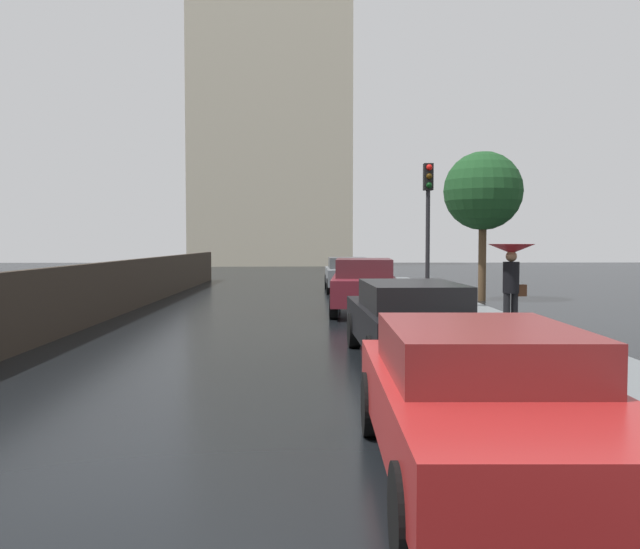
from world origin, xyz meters
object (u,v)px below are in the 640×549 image
(car_red_far_lane, at_px, (484,400))
(pedestrian_with_umbrella_near, at_px, (511,264))
(car_maroon_behind_camera, at_px, (364,285))
(street_tree_near, at_px, (483,192))
(traffic_light, at_px, (428,208))
(car_grey_near_kerb, at_px, (348,274))
(car_black_far_ahead, at_px, (410,319))

(car_red_far_lane, relative_size, pedestrian_with_umbrella_near, 2.36)
(car_maroon_behind_camera, height_order, street_tree_near, street_tree_near)
(street_tree_near, bearing_deg, pedestrian_with_umbrella_near, -100.99)
(car_red_far_lane, relative_size, traffic_light, 1.06)
(car_grey_near_kerb, bearing_deg, car_maroon_behind_camera, -90.25)
(car_maroon_behind_camera, distance_m, pedestrian_with_umbrella_near, 5.86)
(car_black_far_ahead, bearing_deg, pedestrian_with_umbrella_near, 43.12)
(car_grey_near_kerb, xyz_separation_m, street_tree_near, (4.32, -4.47, 2.99))
(car_black_far_ahead, distance_m, car_red_far_lane, 5.65)
(car_grey_near_kerb, xyz_separation_m, pedestrian_with_umbrella_near, (2.54, -13.64, 0.84))
(car_grey_near_kerb, distance_m, traffic_light, 8.72)
(car_grey_near_kerb, relative_size, car_maroon_behind_camera, 1.02)
(car_grey_near_kerb, bearing_deg, car_red_far_lane, -90.28)
(car_grey_near_kerb, distance_m, car_black_far_ahead, 16.07)
(pedestrian_with_umbrella_near, relative_size, street_tree_near, 0.36)
(car_red_far_lane, height_order, traffic_light, traffic_light)
(car_black_far_ahead, xyz_separation_m, street_tree_near, (4.21, 11.60, 2.99))
(traffic_light, bearing_deg, car_black_far_ahead, -102.13)
(car_black_far_ahead, relative_size, traffic_light, 1.14)
(car_grey_near_kerb, distance_m, car_red_far_lane, 21.72)
(pedestrian_with_umbrella_near, xyz_separation_m, street_tree_near, (1.78, 9.17, 2.15))
(car_black_far_ahead, distance_m, pedestrian_with_umbrella_near, 3.54)
(car_black_far_ahead, height_order, pedestrian_with_umbrella_near, pedestrian_with_umbrella_near)
(car_maroon_behind_camera, bearing_deg, car_grey_near_kerb, 93.61)
(car_maroon_behind_camera, relative_size, pedestrian_with_umbrella_near, 2.44)
(pedestrian_with_umbrella_near, xyz_separation_m, traffic_light, (-0.75, 5.41, 1.42))
(car_red_far_lane, height_order, pedestrian_with_umbrella_near, pedestrian_with_umbrella_near)
(car_red_far_lane, bearing_deg, car_grey_near_kerb, 90.53)
(car_grey_near_kerb, distance_m, car_maroon_behind_camera, 8.43)
(car_grey_near_kerb, xyz_separation_m, car_red_far_lane, (-0.12, -21.72, -0.03))
(car_black_far_ahead, relative_size, pedestrian_with_umbrella_near, 2.55)
(traffic_light, bearing_deg, pedestrian_with_umbrella_near, -82.13)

